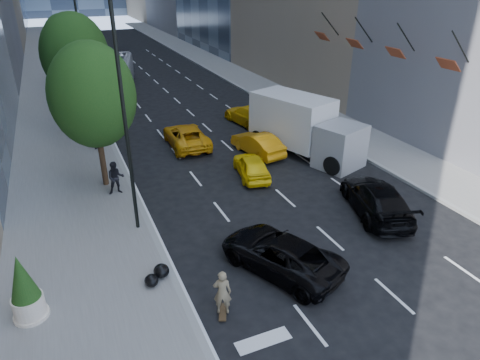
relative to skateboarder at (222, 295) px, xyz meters
name	(u,v)px	position (x,y,z in m)	size (l,w,h in m)	color
ground	(310,243)	(4.94, 2.42, -0.83)	(160.00, 160.00, 0.00)	black
sidewalk_left	(55,95)	(-4.06, 32.42, -0.76)	(6.00, 120.00, 0.15)	slate
sidewalk_right	(242,77)	(14.94, 32.42, -0.76)	(4.00, 120.00, 0.15)	slate
lamp_near	(127,103)	(-1.38, 6.42, 4.98)	(2.13, 0.22, 10.00)	black
lamp_far	(83,41)	(-1.38, 24.42, 4.98)	(2.13, 0.22, 10.00)	black
tree_near	(93,96)	(-2.26, 11.42, 4.14)	(4.20, 4.20, 7.46)	black
tree_mid	(75,55)	(-2.26, 21.42, 4.48)	(4.50, 4.50, 7.99)	black
tree_far	(65,40)	(-2.26, 34.42, 3.79)	(3.90, 3.90, 6.92)	black
traffic_signal	(69,34)	(-1.46, 42.42, 3.40)	(2.48, 0.53, 5.20)	black
facade_flags	(376,45)	(15.59, 12.42, 5.35)	(1.85, 13.30, 2.05)	black
skateboarder	(222,295)	(0.00, 0.00, 0.00)	(0.61, 0.40, 1.67)	#7B6A4C
black_sedan_lincoln	(281,254)	(2.94, 1.42, -0.14)	(2.31, 5.00, 1.39)	black
black_sedan_mercedes	(376,198)	(9.14, 3.42, -0.06)	(2.16, 5.32, 1.54)	black
taxi_a	(251,166)	(5.44, 9.47, -0.19)	(1.51, 3.76, 1.28)	yellow
taxi_b	(258,144)	(7.19, 12.30, -0.14)	(1.46, 4.19, 1.38)	orange
taxi_c	(186,136)	(3.48, 15.42, -0.13)	(2.32, 5.03, 1.40)	orange
taxi_d	(249,115)	(9.14, 17.92, -0.12)	(2.01, 4.93, 1.43)	#F2B50C
city_bus	(117,75)	(1.74, 32.31, 0.69)	(2.57, 10.96, 3.05)	white
box_truck	(304,126)	(9.84, 11.26, 0.96)	(4.92, 7.84, 3.53)	silver
pedestrian_a	(116,178)	(-1.86, 10.08, 0.18)	(0.84, 0.66, 1.73)	black
pedestrian_b	(96,137)	(-2.06, 16.79, 0.12)	(0.95, 0.39, 1.61)	black
planter_shrub	(24,289)	(-5.89, 2.30, 0.47)	(1.01, 1.01, 2.42)	#F0DFC7
garbage_bags	(158,275)	(-1.61, 2.46, -0.45)	(1.01, 0.97, 0.50)	black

